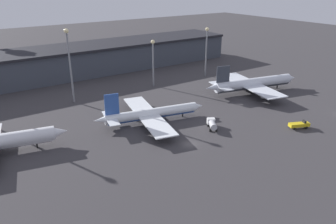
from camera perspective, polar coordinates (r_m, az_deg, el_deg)
name	(u,v)px	position (r m, az deg, el deg)	size (l,w,h in m)	color
ground	(190,144)	(100.34, 3.78, -5.60)	(600.00, 600.00, 0.00)	#383538
terminal_building	(76,60)	(178.77, -15.67, 8.66)	(179.52, 28.55, 14.44)	#3D424C
airplane_1	(151,114)	(114.20, -3.05, -0.31)	(39.79, 38.14, 12.02)	white
airplane_2	(253,84)	(149.11, 14.53, 4.81)	(46.26, 39.01, 13.23)	silver
service_vehicle_0	(299,125)	(118.38, 21.90, -2.07)	(7.21, 4.75, 2.68)	gold
service_vehicle_2	(212,124)	(110.37, 7.70, -2.09)	(5.36, 6.74, 2.87)	white
lamp_post_1	(69,58)	(133.89, -16.81, 9.03)	(1.80, 1.80, 29.43)	slate
lamp_post_2	(153,57)	(150.51, -2.61, 9.62)	(1.80, 1.80, 21.45)	slate
lamp_post_3	(206,45)	(168.65, 6.72, 11.45)	(1.80, 1.80, 24.47)	slate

